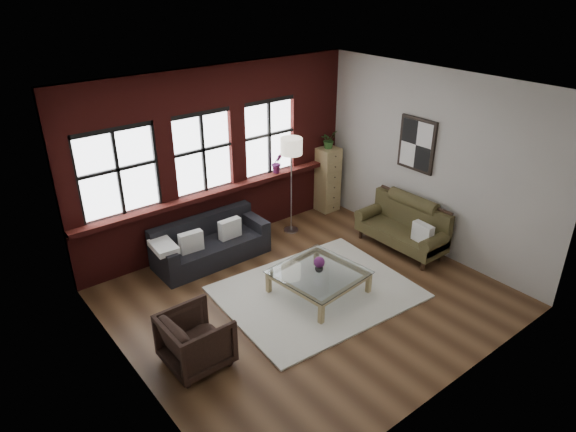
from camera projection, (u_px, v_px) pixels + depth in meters
floor at (307, 297)px, 7.98m from camera, size 5.50×5.50×0.00m
ceiling at (311, 91)px, 6.57m from camera, size 5.50×5.50×0.00m
wall_back at (217, 158)px, 9.03m from camera, size 5.50×0.00×5.50m
wall_front at (460, 280)px, 5.52m from camera, size 5.50×0.00×5.50m
wall_left at (122, 268)px, 5.74m from camera, size 0.00×5.00×5.00m
wall_right at (430, 162)px, 8.81m from camera, size 0.00×5.00×5.00m
brick_backwall at (218, 158)px, 8.99m from camera, size 5.50×0.12×3.20m
sill_ledge at (223, 189)px, 9.17m from camera, size 5.50×0.30×0.08m
window_left at (118, 174)px, 7.93m from camera, size 1.38×0.10×1.50m
window_mid at (203, 154)px, 8.76m from camera, size 1.38×0.10×1.50m
window_right at (268, 138)px, 9.55m from camera, size 1.38×0.10×1.50m
wall_poster at (417, 144)px, 8.89m from camera, size 0.05×0.74×0.94m
shag_rug at (317, 292)px, 8.08m from camera, size 3.03×2.46×0.03m
dark_sofa at (211, 242)px, 8.84m from camera, size 1.98×0.80×0.72m
pillow_a at (191, 242)px, 8.45m from camera, size 0.41×0.17×0.34m
pillow_b at (230, 229)px, 8.87m from camera, size 0.40×0.15×0.34m
vintage_settee at (401, 227)px, 9.15m from camera, size 0.76×1.70×0.91m
pillow_settee at (423, 233)px, 8.68m from camera, size 0.17×0.39×0.34m
armchair at (196, 340)px, 6.52m from camera, size 0.81×0.79×0.73m
coffee_table at (319, 283)px, 8.00m from camera, size 1.35×1.35×0.41m
vase at (319, 268)px, 7.88m from camera, size 0.13×0.13×0.13m
flowers at (319, 262)px, 7.84m from camera, size 0.17×0.17×0.17m
drawer_chest at (327, 179)px, 10.58m from camera, size 0.41×0.41×1.35m
potted_plant_top at (329, 140)px, 10.21m from camera, size 0.38×0.34×0.35m
floor_lamp at (291, 183)px, 9.54m from camera, size 0.40×0.40×2.02m
sill_plant at (277, 163)px, 9.72m from camera, size 0.25×0.21×0.39m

